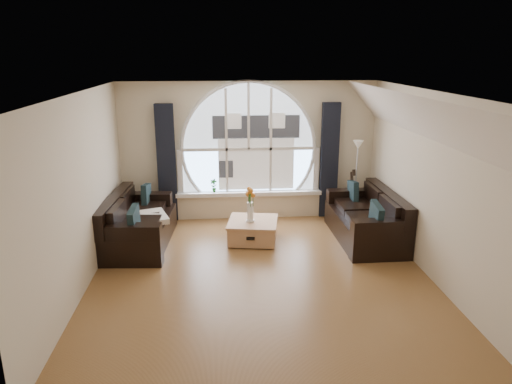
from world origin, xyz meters
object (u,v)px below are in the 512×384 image
potted_plant (214,186)px  sofa_left (139,222)px  guitar (351,194)px  floor_lamp (356,181)px  coffee_chest (253,230)px  sofa_right (365,218)px  vase_flowers (250,200)px

potted_plant → sofa_left: bearing=-136.1°
guitar → sofa_left: bearing=179.9°
potted_plant → floor_lamp: bearing=-6.1°
coffee_chest → sofa_right: bearing=6.5°
vase_flowers → sofa_right: bearing=-1.8°
sofa_left → guitar: size_ratio=1.85×
floor_lamp → potted_plant: bearing=173.9°
floor_lamp → vase_flowers: bearing=-155.4°
sofa_left → guitar: 4.10m
coffee_chest → vase_flowers: 0.56m
coffee_chest → guitar: guitar is taller
floor_lamp → guitar: bearing=-168.9°
sofa_left → floor_lamp: (4.07, 0.95, 0.40)m
sofa_right → potted_plant: sofa_right is taller
sofa_left → sofa_right: bearing=2.7°
floor_lamp → coffee_chest: bearing=-155.6°
floor_lamp → potted_plant: size_ratio=5.97×
sofa_right → vase_flowers: size_ratio=2.82×
sofa_right → guitar: (0.02, 1.03, 0.13)m
coffee_chest → floor_lamp: floor_lamp is taller
sofa_left → vase_flowers: 1.96m
sofa_left → sofa_right: sofa_right is taller
coffee_chest → floor_lamp: (2.10, 0.95, 0.59)m
sofa_right → coffee_chest: (-2.00, 0.10, -0.19)m
vase_flowers → floor_lamp: (2.14, 0.98, 0.04)m
floor_lamp → guitar: 0.28m
sofa_right → coffee_chest: sofa_right is taller
vase_flowers → potted_plant: size_ratio=2.61×
potted_plant → coffee_chest: bearing=-61.3°
sofa_right → floor_lamp: floor_lamp is taller
coffee_chest → vase_flowers: size_ratio=1.21×
floor_lamp → guitar: (-0.09, -0.02, -0.27)m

